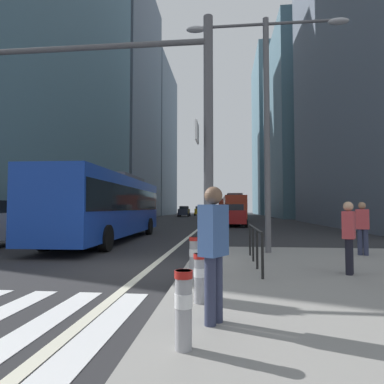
# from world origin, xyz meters

# --- Properties ---
(ground_plane) EXTENTS (160.00, 160.00, 0.00)m
(ground_plane) POSITION_xyz_m (0.00, 20.00, 0.00)
(ground_plane) COLOR #28282B
(crosswalk_stripes) EXTENTS (8.55, 3.20, 0.01)m
(crosswalk_stripes) POSITION_xyz_m (-1.00, -4.00, 0.00)
(crosswalk_stripes) COLOR silver
(crosswalk_stripes) RESTS_ON ground
(lane_centre_line) EXTENTS (0.20, 80.00, 0.01)m
(lane_centre_line) POSITION_xyz_m (0.00, 30.00, 0.01)
(lane_centre_line) COLOR beige
(lane_centre_line) RESTS_ON ground
(office_tower_left_near) EXTENTS (11.73, 25.20, 39.06)m
(office_tower_left_near) POSITION_xyz_m (-16.00, 18.77, 19.53)
(office_tower_left_near) COLOR slate
(office_tower_left_near) RESTS_ON ground
(office_tower_left_mid) EXTENTS (11.16, 19.74, 39.78)m
(office_tower_left_mid) POSITION_xyz_m (-16.00, 43.41, 19.89)
(office_tower_left_mid) COLOR slate
(office_tower_left_mid) RESTS_ON ground
(office_tower_left_far) EXTENTS (10.44, 20.99, 35.32)m
(office_tower_left_far) POSITION_xyz_m (-16.00, 66.57, 17.66)
(office_tower_left_far) COLOR slate
(office_tower_left_far) RESTS_ON ground
(office_tower_right_mid) EXTENTS (13.50, 21.58, 31.23)m
(office_tower_right_mid) POSITION_xyz_m (17.00, 48.74, 15.62)
(office_tower_right_mid) COLOR slate
(office_tower_right_mid) RESTS_ON ground
(office_tower_right_far) EXTENTS (13.98, 20.33, 40.61)m
(office_tower_right_far) POSITION_xyz_m (17.00, 75.04, 20.30)
(office_tower_right_far) COLOR slate
(office_tower_right_far) RESTS_ON ground
(city_bus_blue_oncoming) EXTENTS (2.92, 12.03, 3.40)m
(city_bus_blue_oncoming) POSITION_xyz_m (-3.71, 7.06, 1.84)
(city_bus_blue_oncoming) COLOR #14389E
(city_bus_blue_oncoming) RESTS_ON ground
(city_bus_red_receding) EXTENTS (2.91, 11.23, 3.40)m
(city_bus_red_receding) POSITION_xyz_m (3.19, 33.69, 1.84)
(city_bus_red_receding) COLOR red
(city_bus_red_receding) RESTS_ON ground
(city_bus_red_distant) EXTENTS (2.80, 10.72, 3.40)m
(city_bus_red_distant) POSITION_xyz_m (2.12, 55.84, 1.84)
(city_bus_red_distant) COLOR red
(city_bus_red_distant) RESTS_ON ground
(car_oncoming_mid) EXTENTS (2.14, 4.10, 1.94)m
(car_oncoming_mid) POSITION_xyz_m (-3.30, 58.90, 0.99)
(car_oncoming_mid) COLOR gold
(car_oncoming_mid) RESTS_ON ground
(car_receding_near) EXTENTS (2.16, 4.53, 1.94)m
(car_receding_near) POSITION_xyz_m (2.81, 19.79, 0.99)
(car_receding_near) COLOR maroon
(car_receding_near) RESTS_ON ground
(car_receding_far) EXTENTS (2.19, 4.45, 1.94)m
(car_receding_far) POSITION_xyz_m (2.42, 22.50, 0.99)
(car_receding_far) COLOR #B2A899
(car_receding_far) RESTS_ON ground
(car_oncoming_far) EXTENTS (2.06, 4.26, 1.94)m
(car_oncoming_far) POSITION_xyz_m (-5.45, 50.33, 0.99)
(car_oncoming_far) COLOR #232838
(car_oncoming_far) RESTS_ON ground
(traffic_signal_gantry) EXTENTS (5.84, 0.65, 6.00)m
(traffic_signal_gantry) POSITION_xyz_m (-0.28, -1.09, 4.10)
(traffic_signal_gantry) COLOR #515156
(traffic_signal_gantry) RESTS_ON median_island
(street_lamp_post) EXTENTS (5.50, 0.32, 8.00)m
(street_lamp_post) POSITION_xyz_m (3.45, 2.49, 5.28)
(street_lamp_post) COLOR #56565B
(street_lamp_post) RESTS_ON median_island
(bollard_front) EXTENTS (0.20, 0.20, 0.82)m
(bollard_front) POSITION_xyz_m (1.58, -5.00, 0.61)
(bollard_front) COLOR #99999E
(bollard_front) RESTS_ON median_island
(bollard_left) EXTENTS (0.20, 0.20, 0.76)m
(bollard_left) POSITION_xyz_m (1.62, -3.34, 0.58)
(bollard_left) COLOR #99999E
(bollard_left) RESTS_ON median_island
(bollard_right) EXTENTS (0.20, 0.20, 0.87)m
(bollard_right) POSITION_xyz_m (1.36, -1.65, 0.64)
(bollard_right) COLOR #99999E
(bollard_right) RESTS_ON median_island
(bollard_back) EXTENTS (0.20, 0.20, 0.81)m
(bollard_back) POSITION_xyz_m (1.58, -0.23, 0.60)
(bollard_back) COLOR #99999E
(bollard_back) RESTS_ON median_island
(pedestrian_railing) EXTENTS (0.06, 3.38, 0.98)m
(pedestrian_railing) POSITION_xyz_m (2.80, 0.13, 0.85)
(pedestrian_railing) COLOR black
(pedestrian_railing) RESTS_ON median_island
(pedestrian_waiting) EXTENTS (0.39, 0.45, 1.63)m
(pedestrian_waiting) POSITION_xyz_m (4.79, -0.86, 1.05)
(pedestrian_waiting) COLOR black
(pedestrian_waiting) RESTS_ON median_island
(pedestrian_walking) EXTENTS (0.40, 0.45, 1.77)m
(pedestrian_walking) POSITION_xyz_m (1.87, -4.21, 1.14)
(pedestrian_walking) COLOR #2D334C
(pedestrian_walking) RESTS_ON median_island
(pedestrian_far) EXTENTS (0.44, 0.35, 1.67)m
(pedestrian_far) POSITION_xyz_m (6.33, 2.18, 1.07)
(pedestrian_far) COLOR #2D334C
(pedestrian_far) RESTS_ON median_island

